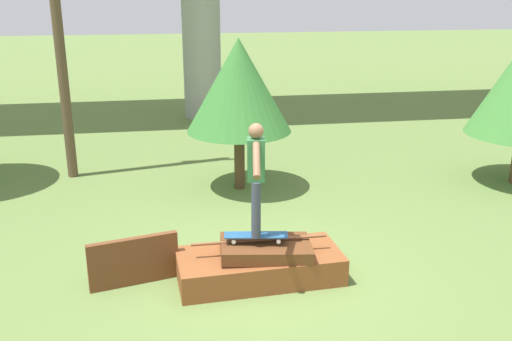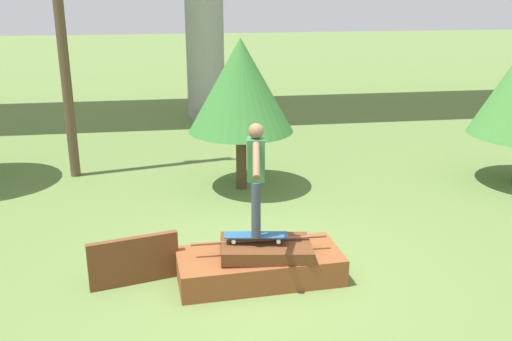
# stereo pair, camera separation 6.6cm
# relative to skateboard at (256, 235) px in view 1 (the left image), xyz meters

# --- Properties ---
(ground_plane) EXTENTS (80.00, 80.00, 0.00)m
(ground_plane) POSITION_rel_skateboard_xyz_m (0.06, 0.05, -0.66)
(ground_plane) COLOR olive
(scrap_pile) EXTENTS (2.23, 1.07, 0.59)m
(scrap_pile) POSITION_rel_skateboard_xyz_m (0.07, 0.04, -0.43)
(scrap_pile) COLOR brown
(scrap_pile) RESTS_ON ground_plane
(scrap_plank_loose) EXTENTS (1.17, 0.36, 0.66)m
(scrap_plank_loose) POSITION_rel_skateboard_xyz_m (-1.60, 0.18, -0.34)
(scrap_plank_loose) COLOR brown
(scrap_plank_loose) RESTS_ON ground_plane
(skateboard) EXTENTS (0.85, 0.32, 0.09)m
(skateboard) POSITION_rel_skateboard_xyz_m (0.00, 0.00, 0.00)
(skateboard) COLOR #23517F
(skateboard) RESTS_ON scrap_pile
(skater) EXTENTS (0.25, 1.15, 1.49)m
(skater) POSITION_rel_skateboard_xyz_m (-0.00, -0.00, 0.87)
(skater) COLOR #383D4C
(skater) RESTS_ON skateboard
(tree_behind_left) EXTENTS (1.97, 1.97, 2.88)m
(tree_behind_left) POSITION_rel_skateboard_xyz_m (0.28, 3.66, 1.34)
(tree_behind_left) COLOR #4C3823
(tree_behind_left) RESTS_ON ground_plane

